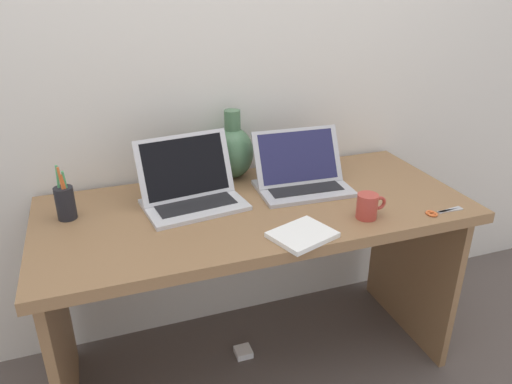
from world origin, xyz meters
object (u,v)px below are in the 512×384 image
Objects in this scene: notebook_stack at (302,235)px; coffee_mug at (368,206)px; pen_cup at (65,202)px; laptop_left at (190,187)px; laptop_right at (301,174)px; green_vase at (233,151)px; power_brick at (243,352)px; scissors at (438,212)px.

coffee_mug is at bearing 10.56° from notebook_stack.
coffee_mug is at bearing -19.10° from pen_cup.
laptop_left is 3.45× the size of coffee_mug.
pen_cup is (-0.85, 0.02, 0.00)m from laptop_right.
pen_cup is (-0.42, 0.02, -0.00)m from laptop_left.
pen_cup is (-0.70, 0.38, 0.05)m from notebook_stack.
laptop_right is 0.29m from green_vase.
coffee_mug is at bearing -70.50° from laptop_right.
pen_cup is at bearing 151.35° from notebook_stack.
power_brick is at bearing -12.11° from laptop_left.
laptop_left reaches higher than notebook_stack.
laptop_left is 0.42m from pen_cup.
laptop_right is 0.52m from scissors.
laptop_right is 0.83m from power_brick.
power_brick is at bearing -172.49° from laptop_right.
pen_cup is at bearing 174.51° from power_brick.
green_vase is (-0.21, 0.19, 0.06)m from laptop_right.
pen_cup reaches higher than scissors.
laptop_left is 2.54× the size of scissors.
green_vase is at bearing 14.42° from pen_cup.
pen_cup is (-0.96, 0.33, 0.02)m from coffee_mug.
scissors is (0.25, -0.05, -0.04)m from coffee_mug.
pen_cup is 1.30× the size of scissors.
notebook_stack is 1.27× the size of scissors.
laptop_right is at bearing 66.81° from notebook_stack.
power_brick is (-0.36, 0.28, -0.77)m from coffee_mug.
green_vase is at bearing 96.35° from notebook_stack.
notebook_stack is 1.73× the size of coffee_mug.
scissors is (0.58, -0.55, -0.11)m from green_vase.
scissors is (0.36, -0.36, -0.05)m from laptop_right.
green_vase is at bearing 80.18° from power_brick.
coffee_mug is 1.55× the size of power_brick.
laptop_left reaches higher than pen_cup.
laptop_right is at bearing -0.68° from laptop_left.
coffee_mug is (0.26, 0.05, 0.04)m from notebook_stack.
coffee_mug is 0.90m from power_brick.
notebook_stack is 0.80m from pen_cup.
laptop_left is 1.05× the size of laptop_right.
power_brick is (-0.04, -0.22, -0.84)m from green_vase.
coffee_mug reaches higher than power_brick.
coffee_mug reaches higher than notebook_stack.
laptop_right is at bearing 134.85° from scissors.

